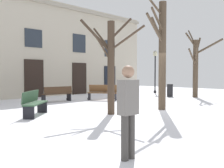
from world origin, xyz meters
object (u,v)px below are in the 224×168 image
(streetlamp, at_px, (155,67))
(person_by_shop_door, at_px, (128,107))
(tree_right_of_center, at_px, (111,62))
(tree_left_of_center, at_px, (162,52))
(tree_center, at_px, (196,64))
(bench_by_litter_bin, at_px, (34,103))
(litter_bin, at_px, (170,90))
(bench_near_lamp, at_px, (57,94))
(bench_far_corner, at_px, (103,92))

(streetlamp, height_order, person_by_shop_door, streetlamp)
(tree_right_of_center, distance_m, tree_left_of_center, 2.57)
(tree_center, height_order, person_by_shop_door, tree_center)
(streetlamp, xyz_separation_m, bench_by_litter_bin, (-12.73, -3.12, -1.62))
(tree_right_of_center, bearing_deg, bench_by_litter_bin, 141.04)
(tree_right_of_center, height_order, litter_bin, tree_right_of_center)
(litter_bin, bearing_deg, streetlamp, 50.89)
(tree_center, bearing_deg, bench_by_litter_bin, 174.69)
(tree_center, distance_m, streetlamp, 4.40)
(bench_near_lamp, bearing_deg, tree_right_of_center, 84.33)
(bench_far_corner, relative_size, bench_by_litter_bin, 1.09)
(bench_by_litter_bin, bearing_deg, bench_far_corner, -20.21)
(tree_right_of_center, xyz_separation_m, tree_left_of_center, (2.40, -0.78, 0.47))
(tree_right_of_center, relative_size, bench_near_lamp, 2.26)
(litter_bin, xyz_separation_m, bench_near_lamp, (-7.13, 2.99, 0.02))
(tree_left_of_center, distance_m, bench_by_litter_bin, 5.74)
(tree_center, distance_m, person_by_shop_door, 13.70)
(tree_center, distance_m, litter_bin, 2.47)
(streetlamp, bearing_deg, bench_near_lamp, 178.11)
(tree_left_of_center, height_order, person_by_shop_door, tree_left_of_center)
(tree_right_of_center, bearing_deg, tree_left_of_center, -18.02)
(tree_right_of_center, distance_m, bench_by_litter_bin, 3.32)
(tree_left_of_center, height_order, streetlamp, tree_left_of_center)
(tree_center, bearing_deg, bench_near_lamp, 150.48)
(streetlamp, height_order, bench_by_litter_bin, streetlamp)
(bench_far_corner, bearing_deg, litter_bin, 37.15)
(bench_near_lamp, height_order, bench_far_corner, bench_far_corner)
(bench_by_litter_bin, bearing_deg, bench_near_lamp, 4.03)
(bench_far_corner, xyz_separation_m, person_by_shop_door, (-7.29, -8.03, 0.51))
(tree_center, bearing_deg, streetlamp, 71.49)
(tree_left_of_center, bearing_deg, bench_by_litter_bin, 150.74)
(tree_left_of_center, xyz_separation_m, litter_bin, (5.87, 3.06, -2.10))
(tree_center, xyz_separation_m, streetlamp, (1.40, 4.17, -0.13))
(bench_far_corner, bearing_deg, person_by_shop_door, -74.43)
(streetlamp, xyz_separation_m, litter_bin, (-2.18, -2.68, -1.68))
(tree_right_of_center, distance_m, tree_center, 9.09)
(litter_bin, relative_size, bench_by_litter_bin, 0.55)
(tree_right_of_center, distance_m, person_by_shop_door, 5.55)
(litter_bin, relative_size, bench_far_corner, 0.50)
(litter_bin, bearing_deg, tree_right_of_center, -164.60)
(bench_near_lamp, height_order, person_by_shop_door, person_by_shop_door)
(tree_left_of_center, distance_m, litter_bin, 6.95)
(bench_far_corner, relative_size, person_by_shop_door, 0.97)
(tree_right_of_center, height_order, tree_left_of_center, tree_left_of_center)
(tree_center, bearing_deg, tree_left_of_center, -166.73)
(litter_bin, bearing_deg, tree_left_of_center, -152.46)
(person_by_shop_door, bearing_deg, streetlamp, 35.22)
(bench_far_corner, bearing_deg, bench_by_litter_bin, -101.47)
(streetlamp, distance_m, litter_bin, 3.84)
(tree_right_of_center, xyz_separation_m, litter_bin, (8.28, 2.28, -1.63))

